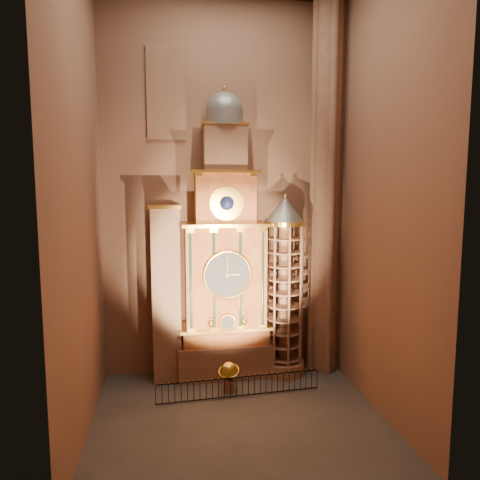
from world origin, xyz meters
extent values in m
plane|color=#383330|center=(0.00, 0.00, 0.00)|extent=(14.00, 14.00, 0.00)
plane|color=#90684D|center=(0.00, 6.00, 11.00)|extent=(22.00, 0.00, 22.00)
plane|color=#90684D|center=(-7.00, 0.00, 11.00)|extent=(0.00, 22.00, 22.00)
plane|color=#90684D|center=(7.00, 0.00, 11.00)|extent=(0.00, 22.00, 22.00)
cube|color=#8C634C|center=(0.00, 5.00, 1.00)|extent=(5.60, 2.20, 2.00)
cube|color=maroon|center=(0.00, 5.00, 2.50)|extent=(5.00, 2.00, 1.00)
cube|color=gold|center=(0.00, 4.95, 3.05)|extent=(5.40, 2.30, 0.18)
cube|color=maroon|center=(0.00, 5.00, 6.00)|extent=(4.60, 2.00, 6.00)
cylinder|color=black|center=(-2.05, 4.14, 6.00)|extent=(0.32, 0.32, 5.60)
cylinder|color=black|center=(-0.75, 4.14, 6.00)|extent=(0.32, 0.32, 5.60)
cylinder|color=black|center=(0.75, 4.14, 6.00)|extent=(0.32, 0.32, 5.60)
cylinder|color=black|center=(2.05, 4.14, 6.00)|extent=(0.32, 0.32, 5.60)
cube|color=gold|center=(0.00, 4.95, 9.05)|extent=(5.00, 2.25, 0.18)
cylinder|color=#2D3033|center=(0.00, 3.99, 6.30)|extent=(2.60, 0.12, 2.60)
torus|color=gold|center=(0.00, 3.94, 6.30)|extent=(2.80, 0.16, 2.80)
cylinder|color=gold|center=(0.00, 3.84, 3.60)|extent=(0.90, 0.10, 0.90)
sphere|color=gold|center=(-0.95, 3.89, 3.55)|extent=(0.36, 0.36, 0.36)
sphere|color=gold|center=(0.95, 3.89, 3.55)|extent=(0.36, 0.36, 0.36)
cube|color=maroon|center=(0.00, 5.00, 10.50)|extent=(3.40, 1.80, 3.00)
sphere|color=#0E1C46|center=(0.00, 4.09, 10.30)|extent=(0.80, 0.80, 0.80)
cube|color=gold|center=(0.00, 4.95, 12.05)|extent=(3.80, 2.00, 0.15)
cube|color=#8C634C|center=(0.00, 5.00, 13.30)|extent=(2.40, 1.60, 2.60)
sphere|color=slate|center=(0.00, 5.00, 15.40)|extent=(2.10, 2.10, 2.10)
cylinder|color=gold|center=(0.00, 5.00, 16.30)|extent=(0.14, 0.14, 0.80)
cube|color=#8C634C|center=(-3.40, 5.00, 5.00)|extent=(1.60, 1.40, 10.00)
cube|color=gold|center=(-3.40, 4.58, 3.00)|extent=(1.35, 0.10, 2.10)
cube|color=#541716|center=(-3.40, 4.52, 3.00)|extent=(1.05, 0.04, 1.75)
cube|color=gold|center=(-3.40, 4.58, 5.60)|extent=(1.35, 0.10, 2.10)
cube|color=#541716|center=(-3.40, 4.52, 5.60)|extent=(1.05, 0.04, 1.75)
cube|color=gold|center=(-3.40, 4.58, 8.20)|extent=(1.35, 0.10, 2.10)
cube|color=#541716|center=(-3.40, 4.52, 8.20)|extent=(1.05, 0.04, 1.75)
cube|color=gold|center=(-3.40, 5.00, 10.10)|extent=(1.80, 1.60, 0.20)
cylinder|color=#8C634C|center=(3.50, 4.70, 0.40)|extent=(2.50, 2.50, 0.80)
cylinder|color=#8C634C|center=(3.50, 4.70, 4.90)|extent=(0.70, 0.70, 8.20)
cylinder|color=gold|center=(3.50, 4.70, 9.10)|extent=(2.40, 2.40, 0.25)
cone|color=slate|center=(3.50, 4.70, 9.90)|extent=(2.30, 2.30, 1.50)
sphere|color=gold|center=(3.50, 4.70, 10.70)|extent=(0.20, 0.20, 0.20)
cylinder|color=#8C634C|center=(6.10, 5.00, 11.00)|extent=(1.60, 1.60, 22.00)
cylinder|color=#8C634C|center=(6.90, 5.00, 11.00)|extent=(0.44, 0.44, 22.00)
cylinder|color=#8C634C|center=(5.30, 5.00, 11.00)|extent=(0.44, 0.44, 22.00)
cylinder|color=#8C634C|center=(6.10, 5.80, 11.00)|extent=(0.44, 0.44, 22.00)
cylinder|color=#8C634C|center=(6.10, 4.20, 11.00)|extent=(0.44, 0.44, 22.00)
cube|color=navy|center=(-3.20, 5.94, 16.50)|extent=(2.00, 0.10, 5.00)
cube|color=#8C634C|center=(-3.20, 5.88, 16.50)|extent=(2.20, 0.06, 5.20)
cylinder|color=#8C634C|center=(-0.10, 2.79, 0.36)|extent=(0.62, 0.62, 0.73)
sphere|color=gold|center=(-0.10, 2.79, 1.20)|extent=(0.94, 0.94, 0.94)
torus|color=gold|center=(-0.10, 2.79, 1.20)|extent=(1.48, 1.45, 0.51)
cube|color=black|center=(0.38, 2.03, 1.13)|extent=(8.81, 0.53, 0.05)
cube|color=black|center=(0.38, 2.03, 0.10)|extent=(8.81, 0.53, 0.05)
camera|label=1|loc=(-3.12, -19.42, 11.01)|focal=32.00mm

